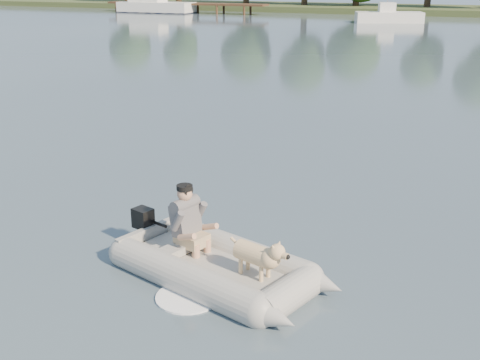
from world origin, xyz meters
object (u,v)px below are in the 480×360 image
at_px(dinghy, 218,242).
at_px(dock, 186,8).
at_px(motorboat, 390,9).
at_px(man, 186,217).
at_px(cabin_cruiser, 156,2).
at_px(dog, 254,257).

bearing_deg(dinghy, dock, 135.26).
distance_m(dinghy, motorboat, 47.14).
xyz_separation_m(dock, motorboat, (21.96, -5.12, 0.59)).
height_order(dock, dinghy, dinghy).
height_order(dock, man, man).
height_order(dock, cabin_cruiser, cabin_cruiser).
bearing_deg(cabin_cruiser, dog, -59.04).
distance_m(dog, motorboat, 47.34).
relative_size(man, cabin_cruiser, 0.12).
bearing_deg(cabin_cruiser, dinghy, -59.47).
height_order(man, dog, man).
bearing_deg(dinghy, dog, 4.57).
relative_size(dinghy, man, 4.52).
distance_m(dog, cabin_cruiser, 59.39).
bearing_deg(dog, motorboat, 114.62).
bearing_deg(man, dog, 0.00).
distance_m(cabin_cruiser, motorboat, 25.16).
height_order(dinghy, dog, dinghy).
distance_m(man, motorboat, 46.83).
bearing_deg(man, motorboat, 113.22).
relative_size(dinghy, cabin_cruiser, 0.53).
bearing_deg(cabin_cruiser, man, -59.86).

